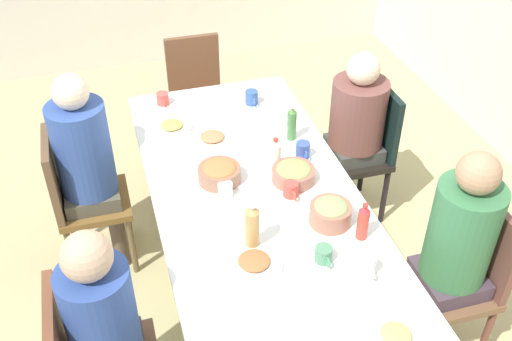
% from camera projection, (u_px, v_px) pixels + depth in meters
% --- Properties ---
extents(ground_plane, '(7.41, 7.41, 0.00)m').
position_uv_depth(ground_plane, '(256.00, 297.00, 3.45)').
color(ground_plane, tan).
extents(dining_table, '(2.27, 1.01, 0.77)m').
position_uv_depth(dining_table, '(256.00, 205.00, 3.03)').
color(dining_table, white).
rests_on(dining_table, ground_plane).
extents(chair_0, '(0.40, 0.40, 0.90)m').
position_uv_depth(chair_0, '(78.00, 195.00, 3.37)').
color(chair_0, brown).
rests_on(chair_0, ground_plane).
extents(person_0, '(0.31, 0.31, 1.26)m').
position_uv_depth(person_0, '(87.00, 159.00, 3.25)').
color(person_0, brown).
rests_on(person_0, ground_plane).
extents(chair_1, '(0.40, 0.40, 0.90)m').
position_uv_depth(chair_1, '(197.00, 93.00, 4.29)').
color(chair_1, brown).
rests_on(chair_1, ground_plane).
extents(chair_2, '(0.40, 0.40, 0.90)m').
position_uv_depth(chair_2, '(366.00, 145.00, 3.77)').
color(chair_2, black).
rests_on(chair_2, ground_plane).
extents(person_2, '(0.34, 0.34, 1.16)m').
position_uv_depth(person_2, '(355.00, 122.00, 3.63)').
color(person_2, '#434048').
rests_on(person_2, ground_plane).
extents(chair_3, '(0.40, 0.40, 0.90)m').
position_uv_depth(chair_3, '(464.00, 274.00, 2.90)').
color(chair_3, brown).
rests_on(chair_3, ground_plane).
extents(person_3, '(0.30, 0.30, 1.24)m').
position_uv_depth(person_3, '(457.00, 244.00, 2.74)').
color(person_3, '#463549').
rests_on(person_3, ground_plane).
extents(person_5, '(0.30, 0.30, 1.21)m').
position_uv_depth(person_5, '(106.00, 325.00, 2.40)').
color(person_5, '#3B453E').
rests_on(person_5, ground_plane).
extents(plate_0, '(0.25, 0.25, 0.04)m').
position_uv_depth(plate_0, '(254.00, 263.00, 2.59)').
color(plate_0, white).
rests_on(plate_0, dining_table).
extents(plate_1, '(0.24, 0.24, 0.04)m').
position_uv_depth(plate_1, '(212.00, 138.00, 3.35)').
color(plate_1, '#E8E9C6').
rests_on(plate_1, dining_table).
extents(plate_2, '(0.22, 0.22, 0.04)m').
position_uv_depth(plate_2, '(396.00, 336.00, 2.28)').
color(plate_2, silver).
rests_on(plate_2, dining_table).
extents(plate_3, '(0.23, 0.23, 0.04)m').
position_uv_depth(plate_3, '(172.00, 127.00, 3.45)').
color(plate_3, white).
rests_on(plate_3, dining_table).
extents(bowl_0, '(0.20, 0.20, 0.12)m').
position_uv_depth(bowl_0, '(330.00, 213.00, 2.79)').
color(bowl_0, '#A16650').
rests_on(bowl_0, dining_table).
extents(bowl_1, '(0.22, 0.22, 0.10)m').
position_uv_depth(bowl_1, '(219.00, 173.00, 3.04)').
color(bowl_1, '#91624B').
rests_on(bowl_1, dining_table).
extents(bowl_2, '(0.22, 0.22, 0.09)m').
position_uv_depth(bowl_2, '(293.00, 173.00, 3.05)').
color(bowl_2, '#9D614F').
rests_on(bowl_2, dining_table).
extents(cup_0, '(0.11, 0.08, 0.09)m').
position_uv_depth(cup_0, '(303.00, 150.00, 3.21)').
color(cup_0, '#39529C').
rests_on(cup_0, dining_table).
extents(cup_1, '(0.13, 0.09, 0.10)m').
position_uv_depth(cup_1, '(282.00, 116.00, 3.47)').
color(cup_1, white).
rests_on(cup_1, dining_table).
extents(cup_2, '(0.11, 0.08, 0.07)m').
position_uv_depth(cup_2, '(291.00, 190.00, 2.95)').
color(cup_2, '#D6443B').
rests_on(cup_2, dining_table).
extents(cup_3, '(0.11, 0.08, 0.09)m').
position_uv_depth(cup_3, '(252.00, 98.00, 3.65)').
color(cup_3, '#35589D').
rests_on(cup_3, dining_table).
extents(cup_4, '(0.11, 0.07, 0.07)m').
position_uv_depth(cup_4, '(226.00, 190.00, 2.95)').
color(cup_4, white).
rests_on(cup_4, dining_table).
extents(cup_5, '(0.11, 0.07, 0.07)m').
position_uv_depth(cup_5, '(163.00, 99.00, 3.65)').
color(cup_5, '#CD5047').
rests_on(cup_5, dining_table).
extents(cup_6, '(0.11, 0.08, 0.07)m').
position_uv_depth(cup_6, '(324.00, 255.00, 2.60)').
color(cup_6, '#508662').
rests_on(cup_6, dining_table).
extents(cup_7, '(0.11, 0.08, 0.10)m').
position_uv_depth(cup_7, '(367.00, 265.00, 2.53)').
color(cup_7, white).
rests_on(cup_7, dining_table).
extents(bottle_0, '(0.06, 0.06, 0.24)m').
position_uv_depth(bottle_0, '(252.00, 227.00, 2.62)').
color(bottle_0, tan).
rests_on(bottle_0, dining_table).
extents(bottle_1, '(0.05, 0.05, 0.20)m').
position_uv_depth(bottle_1, '(363.00, 222.00, 2.68)').
color(bottle_1, red).
rests_on(bottle_1, dining_table).
extents(bottle_2, '(0.05, 0.05, 0.21)m').
position_uv_depth(bottle_2, '(292.00, 123.00, 3.32)').
color(bottle_2, '#42753C').
rests_on(bottle_2, dining_table).
extents(bottle_3, '(0.06, 0.06, 0.19)m').
position_uv_depth(bottle_3, '(275.00, 155.00, 3.10)').
color(bottle_3, silver).
rests_on(bottle_3, dining_table).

